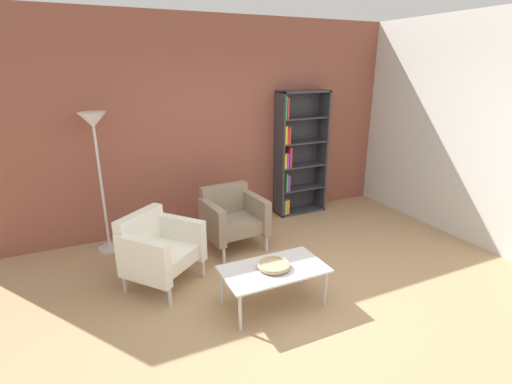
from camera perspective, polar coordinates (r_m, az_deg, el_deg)
The scene contains 9 objects.
ground_plane at distance 3.91m, azimuth 6.64°, elevation -16.81°, with size 8.32×8.32×0.00m, color tan.
brick_back_panel at distance 5.49m, azimuth -6.49°, elevation 9.98°, with size 6.40×0.12×2.90m, color brown.
plaster_right_partition at distance 5.70m, azimuth 29.35°, elevation 8.08°, with size 0.12×5.20×2.90m, color silver.
bookshelf_tall at distance 5.93m, azimuth 6.13°, elevation 5.49°, with size 0.80×0.30×1.90m.
coffee_table_low at distance 3.74m, azimuth 2.68°, elevation -11.77°, with size 1.00×0.56×0.40m.
decorative_bowl at distance 3.71m, azimuth 2.70°, elevation -10.88°, with size 0.32×0.32×0.05m.
armchair_by_bookshelf at distance 4.87m, azimuth -3.59°, elevation -3.68°, with size 0.77×0.72×0.78m.
armchair_spare_guest at distance 4.19m, azimuth -14.47°, elevation -8.17°, with size 0.95×0.94×0.78m.
floor_lamp_torchiere at distance 4.87m, azimuth -23.02°, elevation 7.55°, with size 0.32×0.32×1.74m.
Camera 1 is at (-1.74, -2.68, 2.25)m, focal length 26.65 mm.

